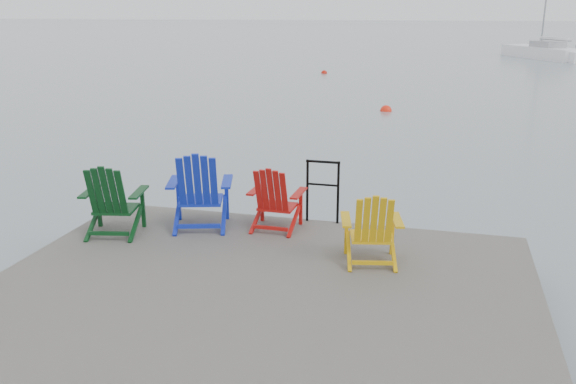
% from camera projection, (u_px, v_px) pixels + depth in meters
% --- Properties ---
extents(ground, '(400.00, 400.00, 0.00)m').
position_uv_depth(ground, '(254.00, 336.00, 6.62)').
color(ground, slate).
rests_on(ground, ground).
extents(dock, '(6.00, 5.00, 1.40)m').
position_uv_depth(dock, '(254.00, 307.00, 6.52)').
color(dock, '#2B2826').
rests_on(dock, ground).
extents(handrail, '(0.48, 0.04, 0.90)m').
position_uv_depth(handrail, '(323.00, 185.00, 8.53)').
color(handrail, black).
rests_on(handrail, dock).
extents(chair_green, '(0.89, 0.84, 0.99)m').
position_uv_depth(chair_green, '(112.00, 199.00, 8.05)').
color(chair_green, '#093413').
rests_on(chair_green, dock).
extents(chair_blue, '(1.02, 0.97, 1.09)m').
position_uv_depth(chair_blue, '(200.00, 190.00, 8.30)').
color(chair_blue, '#1025AC').
rests_on(chair_blue, dock).
extents(chair_red, '(0.73, 0.68, 0.90)m').
position_uv_depth(chair_red, '(275.00, 198.00, 8.26)').
color(chair_red, '#AC100C').
rests_on(chair_red, dock).
extents(chair_yellow, '(0.81, 0.77, 0.89)m').
position_uv_depth(chair_yellow, '(372.00, 228.00, 7.14)').
color(chair_yellow, '#D29D0B').
rests_on(chair_yellow, dock).
extents(sailboat_near, '(5.36, 7.99, 10.97)m').
position_uv_depth(sailboat_near, '(543.00, 53.00, 44.16)').
color(sailboat_near, white).
rests_on(sailboat_near, ground).
extents(buoy_a, '(0.41, 0.41, 0.41)m').
position_uv_depth(buoy_a, '(386.00, 111.00, 21.27)').
color(buoy_a, '#F9240E').
rests_on(buoy_a, ground).
extents(buoy_b, '(0.34, 0.34, 0.34)m').
position_uv_depth(buoy_b, '(324.00, 73.00, 33.81)').
color(buoy_b, red).
rests_on(buoy_b, ground).
extents(buoy_d, '(0.41, 0.41, 0.41)m').
position_uv_depth(buoy_d, '(566.00, 62.00, 41.40)').
color(buoy_d, red).
rests_on(buoy_d, ground).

